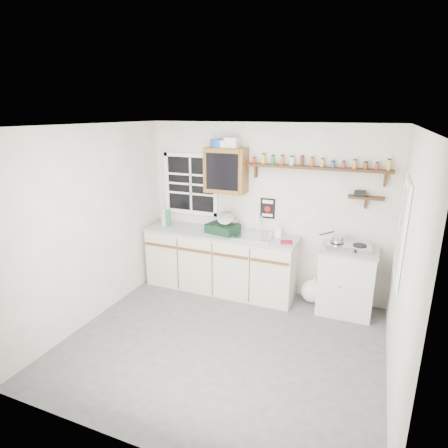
{
  "coord_description": "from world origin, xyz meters",
  "views": [
    {
      "loc": [
        1.48,
        -3.56,
        2.64
      ],
      "look_at": [
        -0.21,
        0.55,
        1.3
      ],
      "focal_mm": 30.0,
      "sensor_mm": 36.0,
      "label": 1
    }
  ],
  "objects_px": {
    "dish_rack": "(224,226)",
    "main_cabinet": "(220,261)",
    "spice_shelf": "(316,167)",
    "hotplate": "(348,246)",
    "upper_cabinet": "(226,170)",
    "right_cabinet": "(346,280)"
  },
  "relations": [
    {
      "from": "main_cabinet",
      "to": "right_cabinet",
      "type": "bearing_deg",
      "value": 0.79
    },
    {
      "from": "main_cabinet",
      "to": "hotplate",
      "type": "relative_size",
      "value": 3.86
    },
    {
      "from": "dish_rack",
      "to": "hotplate",
      "type": "height_order",
      "value": "dish_rack"
    },
    {
      "from": "right_cabinet",
      "to": "upper_cabinet",
      "type": "bearing_deg",
      "value": 176.24
    },
    {
      "from": "spice_shelf",
      "to": "hotplate",
      "type": "bearing_deg",
      "value": -21.97
    },
    {
      "from": "main_cabinet",
      "to": "upper_cabinet",
      "type": "distance_m",
      "value": 1.37
    },
    {
      "from": "spice_shelf",
      "to": "dish_rack",
      "type": "height_order",
      "value": "spice_shelf"
    },
    {
      "from": "upper_cabinet",
      "to": "hotplate",
      "type": "xyz_separation_m",
      "value": [
        1.78,
        -0.14,
        -0.88
      ]
    },
    {
      "from": "main_cabinet",
      "to": "dish_rack",
      "type": "relative_size",
      "value": 4.6
    },
    {
      "from": "right_cabinet",
      "to": "spice_shelf",
      "type": "xyz_separation_m",
      "value": [
        -0.53,
        0.19,
        1.48
      ]
    },
    {
      "from": "spice_shelf",
      "to": "hotplate",
      "type": "xyz_separation_m",
      "value": [
        0.51,
        -0.21,
        -0.98
      ]
    },
    {
      "from": "dish_rack",
      "to": "main_cabinet",
      "type": "bearing_deg",
      "value": -168.99
    },
    {
      "from": "upper_cabinet",
      "to": "hotplate",
      "type": "relative_size",
      "value": 1.09
    },
    {
      "from": "right_cabinet",
      "to": "spice_shelf",
      "type": "height_order",
      "value": "spice_shelf"
    },
    {
      "from": "spice_shelf",
      "to": "dish_rack",
      "type": "distance_m",
      "value": 1.55
    },
    {
      "from": "main_cabinet",
      "to": "right_cabinet",
      "type": "height_order",
      "value": "main_cabinet"
    },
    {
      "from": "dish_rack",
      "to": "upper_cabinet",
      "type": "bearing_deg",
      "value": 112.83
    },
    {
      "from": "spice_shelf",
      "to": "main_cabinet",
      "type": "bearing_deg",
      "value": -170.72
    },
    {
      "from": "upper_cabinet",
      "to": "spice_shelf",
      "type": "bearing_deg",
      "value": 3.12
    },
    {
      "from": "hotplate",
      "to": "main_cabinet",
      "type": "bearing_deg",
      "value": 173.1
    },
    {
      "from": "upper_cabinet",
      "to": "dish_rack",
      "type": "height_order",
      "value": "upper_cabinet"
    },
    {
      "from": "main_cabinet",
      "to": "spice_shelf",
      "type": "relative_size",
      "value": 1.21
    }
  ]
}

